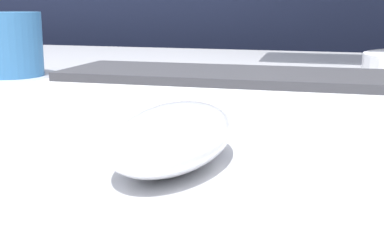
{
  "coord_description": "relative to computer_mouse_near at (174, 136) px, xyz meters",
  "views": [
    {
      "loc": [
        0.14,
        -0.49,
        0.86
      ],
      "look_at": [
        0.06,
        -0.19,
        0.8
      ],
      "focal_mm": 50.0,
      "sensor_mm": 36.0,
      "label": 1
    }
  ],
  "objects": [
    {
      "name": "partition_panel",
      "position": [
        -0.06,
        0.86,
        -0.22
      ],
      "size": [
        5.0,
        0.03,
        1.15
      ],
      "color": "black",
      "rests_on": "ground_plane"
    },
    {
      "name": "mug",
      "position": [
        -0.3,
        0.29,
        0.02
      ],
      "size": [
        0.08,
        0.08,
        0.08
      ],
      "color": "teal",
      "rests_on": "desk"
    },
    {
      "name": "computer_mouse_near",
      "position": [
        0.0,
        0.0,
        0.0
      ],
      "size": [
        0.06,
        0.12,
        0.03
      ],
      "rotation": [
        0.0,
        0.0,
        -0.04
      ],
      "color": "white",
      "rests_on": "desk"
    },
    {
      "name": "keyboard",
      "position": [
        0.01,
        0.22,
        -0.0
      ],
      "size": [
        0.4,
        0.13,
        0.02
      ],
      "rotation": [
        0.0,
        0.0,
        0.02
      ],
      "color": "silver",
      "rests_on": "desk"
    }
  ]
}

